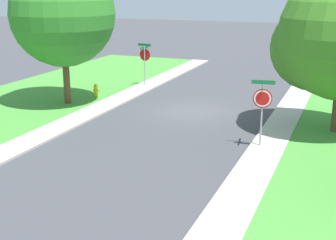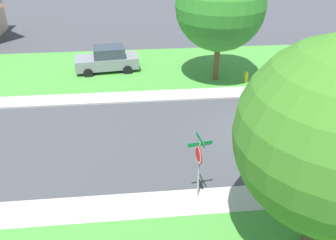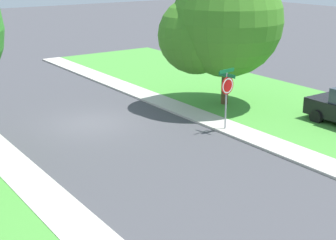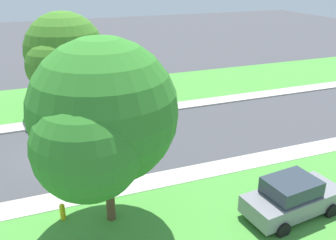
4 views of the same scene
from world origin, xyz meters
TOP-DOWN VIEW (x-y plane):
  - ground_plane at (0.00, 0.00)m, footprint 120.00×120.00m
  - stop_sign_far_corner at (-4.39, 4.33)m, footprint 0.91×0.91m
  - tree_sidewalk_mid at (-6.76, 0.95)m, footprint 5.97×5.55m

SIDE VIEW (x-z plane):
  - ground_plane at x=0.00m, z-range 0.00..0.00m
  - stop_sign_far_corner at x=-4.39m, z-range 0.50..3.27m
  - tree_sidewalk_mid at x=-6.76m, z-range 0.59..7.69m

